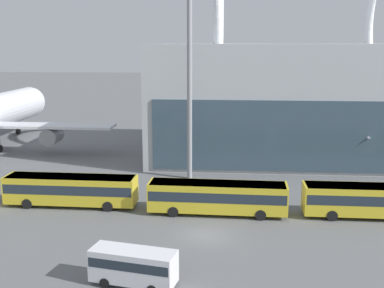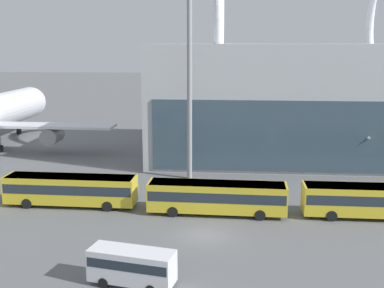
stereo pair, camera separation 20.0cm
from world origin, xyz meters
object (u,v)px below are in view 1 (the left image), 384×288
(shuttle_bus_4, at_px, (375,199))
(service_van_foreground, at_px, (133,265))
(shuttle_bus_3, at_px, (217,196))
(floodlight_mast, at_px, (189,31))
(shuttle_bus_2, at_px, (71,188))
(airliner_at_gate_far, at_px, (303,114))

(shuttle_bus_4, distance_m, service_van_foreground, 24.22)
(shuttle_bus_3, distance_m, floodlight_mast, 19.75)
(shuttle_bus_2, relative_size, shuttle_bus_3, 1.00)
(airliner_at_gate_far, relative_size, floodlight_mast, 1.60)
(airliner_at_gate_far, distance_m, shuttle_bus_3, 36.18)
(shuttle_bus_4, bearing_deg, floodlight_mast, 147.49)
(airliner_at_gate_far, height_order, service_van_foreground, airliner_at_gate_far)
(shuttle_bus_2, relative_size, service_van_foreground, 2.16)
(airliner_at_gate_far, bearing_deg, shuttle_bus_4, 169.44)
(shuttle_bus_3, distance_m, service_van_foreground, 14.94)
(airliner_at_gate_far, relative_size, shuttle_bus_3, 3.46)
(airliner_at_gate_far, height_order, shuttle_bus_2, airliner_at_gate_far)
(floodlight_mast, bearing_deg, shuttle_bus_2, -135.18)
(shuttle_bus_4, bearing_deg, service_van_foreground, -143.55)
(shuttle_bus_3, relative_size, service_van_foreground, 2.17)
(shuttle_bus_3, xyz_separation_m, floodlight_mast, (-3.61, 11.93, 15.32))
(shuttle_bus_2, xyz_separation_m, shuttle_bus_4, (28.85, -0.99, 0.00))
(shuttle_bus_2, height_order, service_van_foreground, shuttle_bus_2)
(airliner_at_gate_far, height_order, shuttle_bus_4, airliner_at_gate_far)
(service_van_foreground, height_order, floodlight_mast, floodlight_mast)
(airliner_at_gate_far, xyz_separation_m, shuttle_bus_3, (-12.68, -33.75, -2.97))
(airliner_at_gate_far, relative_size, service_van_foreground, 7.51)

